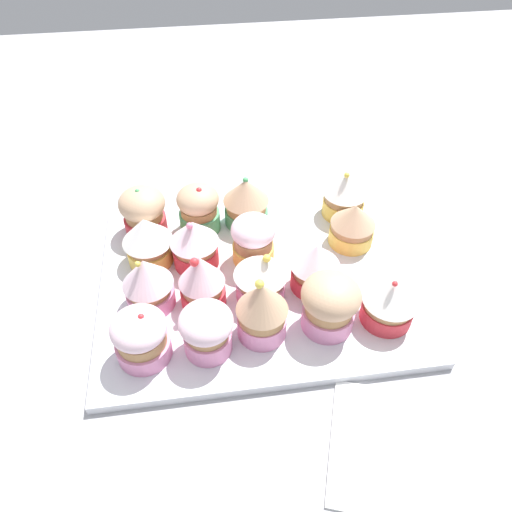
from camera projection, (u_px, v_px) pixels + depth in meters
The scene contains 20 objects.
ground_plane at pixel (256, 286), 63.40cm from camera, with size 180.00×180.00×3.00cm, color #9E9EA3.
baking_tray at pixel (256, 276), 61.91cm from camera, with size 32.50×39.13×1.20cm.
cupcake_0 at pixel (143, 210), 64.73cm from camera, with size 6.22×6.22×7.05cm.
cupcake_1 at pixel (147, 239), 60.46cm from camera, with size 6.35×6.35×7.01cm.
cupcake_2 at pixel (148, 282), 55.39cm from camera, with size 5.91×5.91×7.44cm.
cupcake_3 at pixel (141, 336), 50.62cm from camera, with size 5.97×5.97×6.65cm.
cupcake_4 at pixel (199, 208), 65.02cm from camera, with size 5.68×5.68×7.22cm.
cupcake_5 at pixel (194, 243), 60.12cm from camera, with size 6.17×6.17×7.34cm.
cupcake_6 at pixel (202, 280), 55.37cm from camera, with size 5.41×5.41×7.94cm.
cupcake_7 at pixel (207, 330), 51.03cm from camera, with size 5.87×5.87×6.44cm.
cupcake_8 at pixel (249, 201), 65.92cm from camera, with size 6.31×6.31×7.43cm.
cupcake_9 at pixel (250, 239), 60.73cm from camera, with size 5.63×5.63×6.87cm.
cupcake_10 at pixel (262, 275), 56.25cm from camera, with size 6.36×6.36×7.24cm.
cupcake_11 at pixel (262, 309), 51.99cm from camera, with size 5.75×5.75×8.45cm.
cupcake_12 at pixel (315, 266), 57.42cm from camera, with size 5.98×5.98×6.83cm.
cupcake_13 at pixel (330, 303), 53.04cm from camera, with size 6.62×6.62×7.26cm.
cupcake_14 at pixel (345, 193), 67.12cm from camera, with size 6.18×6.18×7.45cm.
cupcake_15 at pixel (353, 224), 63.37cm from camera, with size 5.94×5.94×6.20cm.
cupcake_16 at pixel (391, 299), 53.81cm from camera, with size 6.40×6.40×7.08cm.
napkin at pixel (398, 450), 46.28cm from camera, with size 12.95×12.82×0.60cm, color white.
Camera 1 is at (41.47, -5.70, 46.28)cm, focal length 33.77 mm.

